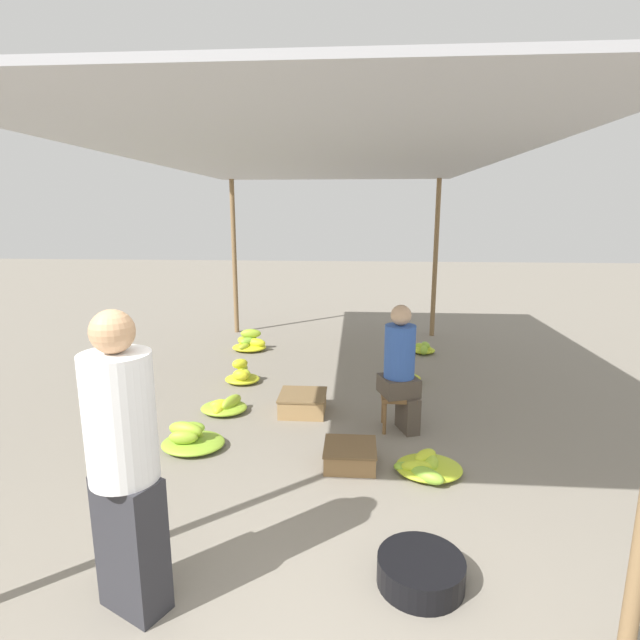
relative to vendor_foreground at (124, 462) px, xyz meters
name	(u,v)px	position (x,y,z in m)	size (l,w,h in m)	color
canopy_post_back_left	(234,258)	(-0.96, 6.35, 0.46)	(0.08, 0.08, 2.67)	olive
canopy_post_back_right	(435,259)	(2.52, 6.35, 0.46)	(0.08, 0.08, 2.67)	olive
canopy_tarp	(319,157)	(0.78, 3.10, 1.82)	(3.88, 6.90, 0.04)	#B2B2B7
vendor_foreground	(124,462)	(0.00, 0.00, 0.00)	(0.48, 0.48, 1.67)	#2D2D33
stool	(398,401)	(1.62, 2.43, -0.57)	(0.34, 0.34, 0.36)	brown
vendor_seated	(401,367)	(1.63, 2.42, -0.22)	(0.43, 0.43, 1.26)	#4C4238
basin_black	(421,571)	(1.59, 0.29, -0.79)	(0.51, 0.51, 0.17)	black
banana_pile_left_0	(242,375)	(-0.24, 3.64, -0.76)	(0.44, 0.40, 0.32)	yellow
banana_pile_left_1	(191,439)	(-0.31, 1.86, -0.78)	(0.58, 0.51, 0.26)	#99C231
banana_pile_left_2	(250,344)	(-0.47, 5.16, -0.76)	(0.54, 0.49, 0.33)	yellow
banana_pile_left_3	(224,407)	(-0.23, 2.70, -0.80)	(0.50, 0.44, 0.19)	#C3D229
banana_pile_right_0	(406,377)	(1.83, 3.84, -0.80)	(0.40, 0.40, 0.16)	#7CB636
banana_pile_right_1	(426,467)	(1.79, 1.54, -0.80)	(0.58, 0.56, 0.19)	#BDD02A
banana_pile_right_2	(424,349)	(2.23, 5.18, -0.80)	(0.36, 0.39, 0.18)	#8ABB33
crate_near	(303,403)	(0.62, 2.77, -0.76)	(0.50, 0.50, 0.21)	#9E7A4C
crate_mid	(350,455)	(1.15, 1.66, -0.78)	(0.45, 0.45, 0.18)	olive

